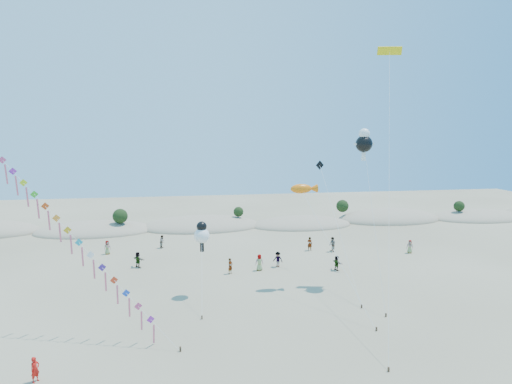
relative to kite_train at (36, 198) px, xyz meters
The scene contains 9 objects.
dune_ridge 37.47m from the kite_train, 66.83° to the left, with size 145.30×11.49×5.57m.
kite_train is the anchor object (origin of this frame).
fish_kite 22.75m from the kite_train, 14.02° to the left, with size 4.17×11.05×9.96m.
cartoon_kite_low 13.79m from the kite_train, 20.35° to the left, with size 1.39×6.11×6.85m.
cartoon_kite_high 28.62m from the kite_train, 10.85° to the left, with size 2.21×8.99×15.20m.
parafoil_kite 33.81m from the kite_train, 12.40° to the left, with size 9.01×18.01×23.16m.
dark_kite 27.04m from the kite_train, 18.37° to the left, with size 1.01×12.99×11.75m.
flyer_foreground 12.30m from the kite_train, 76.73° to the right, with size 0.57×0.37×1.55m, color red.
beachgoers 25.02m from the kite_train, 37.47° to the left, with size 37.85×13.69×1.86m.
Camera 1 is at (-2.16, -21.57, 14.72)m, focal length 30.00 mm.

